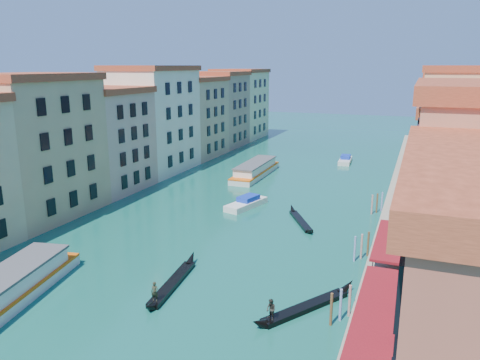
% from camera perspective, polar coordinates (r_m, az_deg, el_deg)
% --- Properties ---
extents(left_bank_palazzos, '(12.80, 128.40, 21.00)m').
position_cam_1_polar(left_bank_palazzos, '(90.77, -12.57, 6.33)').
color(left_bank_palazzos, beige).
rests_on(left_bank_palazzos, ground).
extents(right_bank_palazzos, '(12.80, 128.40, 21.00)m').
position_cam_1_polar(right_bank_palazzos, '(76.26, 25.45, 3.98)').
color(right_bank_palazzos, '#9E4936').
rests_on(right_bank_palazzos, ground).
extents(quay, '(4.00, 140.00, 1.00)m').
position_cam_1_polar(quay, '(77.96, 18.90, -2.20)').
color(quay, gray).
rests_on(quay, ground).
extents(restaurant_awnings, '(3.20, 44.55, 3.12)m').
position_cam_1_polar(restaurant_awnings, '(37.81, 16.31, -15.24)').
color(restaurant_awnings, maroon).
rests_on(restaurant_awnings, ground).
extents(mooring_poles_right, '(1.44, 54.24, 3.20)m').
position_cam_1_polar(mooring_poles_right, '(43.96, 12.76, -13.18)').
color(mooring_poles_right, brown).
rests_on(mooring_poles_right, ground).
extents(vaporetto_near, '(7.92, 19.33, 2.80)m').
position_cam_1_polar(vaporetto_near, '(48.09, -26.74, -12.00)').
color(vaporetto_near, silver).
rests_on(vaporetto_near, ground).
extents(vaporetto_far, '(4.25, 18.32, 2.72)m').
position_cam_1_polar(vaporetto_far, '(91.27, 1.90, 1.28)').
color(vaporetto_far, silver).
rests_on(vaporetto_far, ground).
extents(gondola_fore, '(2.44, 12.66, 2.52)m').
position_cam_1_polar(gondola_fore, '(47.25, -8.23, -12.15)').
color(gondola_fore, black).
rests_on(gondola_fore, ground).
extents(gondola_right, '(7.59, 11.03, 2.50)m').
position_cam_1_polar(gondola_right, '(42.85, 7.79, -14.94)').
color(gondola_right, black).
rests_on(gondola_right, ground).
extents(gondola_far, '(6.20, 10.19, 1.59)m').
position_cam_1_polar(gondola_far, '(65.06, 7.34, -4.84)').
color(gondola_far, black).
rests_on(gondola_far, ground).
extents(motorboat_mid, '(4.57, 8.42, 1.67)m').
position_cam_1_polar(motorboat_mid, '(71.21, 0.81, -2.80)').
color(motorboat_mid, silver).
rests_on(motorboat_mid, ground).
extents(motorboat_far, '(2.89, 7.88, 1.61)m').
position_cam_1_polar(motorboat_far, '(106.27, 12.71, 2.41)').
color(motorboat_far, silver).
rests_on(motorboat_far, ground).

